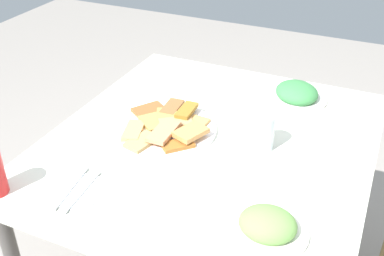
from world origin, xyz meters
name	(u,v)px	position (x,y,z in m)	size (l,w,h in m)	color
dining_table	(210,160)	(0.00, 0.00, 0.64)	(1.05, 0.95, 0.72)	silver
pide_platter	(166,127)	(0.01, -0.15, 0.73)	(0.33, 0.32, 0.04)	white
salad_plate_greens	(268,226)	(0.31, 0.27, 0.74)	(0.19, 0.19, 0.07)	white
salad_plate_rice	(297,94)	(-0.36, 0.18, 0.74)	(0.21, 0.21, 0.07)	white
drinking_glass	(263,132)	(-0.02, 0.16, 0.77)	(0.07, 0.07, 0.11)	silver
paper_napkin	(75,190)	(0.37, -0.23, 0.72)	(0.14, 0.14, 0.00)	white
fork	(70,187)	(0.37, -0.25, 0.72)	(0.18, 0.02, 0.01)	silver
spoon	(81,191)	(0.37, -0.21, 0.72)	(0.18, 0.02, 0.01)	silver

